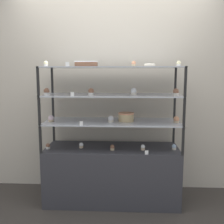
% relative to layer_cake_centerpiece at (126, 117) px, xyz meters
% --- Properties ---
extents(ground_plane, '(20.00, 20.00, 0.00)m').
position_rel_layer_cake_centerpiece_xyz_m(ground_plane, '(-0.16, -0.02, -1.00)').
color(ground_plane, '#38332D').
extents(back_wall, '(8.00, 0.05, 2.60)m').
position_rel_layer_cake_centerpiece_xyz_m(back_wall, '(-0.16, 0.40, 0.30)').
color(back_wall, beige).
rests_on(back_wall, ground_plane).
extents(display_base, '(1.52, 0.55, 0.64)m').
position_rel_layer_cake_centerpiece_xyz_m(display_base, '(-0.16, -0.02, -0.68)').
color(display_base, '#333338').
rests_on(display_base, ground_plane).
extents(display_riser_lower, '(1.52, 0.55, 0.31)m').
position_rel_layer_cake_centerpiece_xyz_m(display_riser_lower, '(-0.16, -0.02, -0.06)').
color(display_riser_lower, black).
rests_on(display_riser_lower, display_base).
extents(display_riser_middle, '(1.52, 0.55, 0.31)m').
position_rel_layer_cake_centerpiece_xyz_m(display_riser_middle, '(-0.16, -0.02, 0.24)').
color(display_riser_middle, black).
rests_on(display_riser_middle, display_riser_lower).
extents(display_riser_upper, '(1.52, 0.55, 0.31)m').
position_rel_layer_cake_centerpiece_xyz_m(display_riser_upper, '(-0.16, -0.02, 0.55)').
color(display_riser_upper, black).
rests_on(display_riser_upper, display_riser_middle).
extents(layer_cake_centerpiece, '(0.18, 0.18, 0.10)m').
position_rel_layer_cake_centerpiece_xyz_m(layer_cake_centerpiece, '(0.00, 0.00, 0.00)').
color(layer_cake_centerpiece, '#DBBC84').
rests_on(layer_cake_centerpiece, display_riser_lower).
extents(sheet_cake_frosted, '(0.24, 0.13, 0.06)m').
position_rel_layer_cake_centerpiece_xyz_m(sheet_cake_frosted, '(-0.44, -0.08, 0.59)').
color(sheet_cake_frosted, brown).
rests_on(sheet_cake_frosted, display_riser_upper).
extents(cupcake_0, '(0.05, 0.05, 0.06)m').
position_rel_layer_cake_centerpiece_xyz_m(cupcake_0, '(-0.88, -0.12, -0.32)').
color(cupcake_0, white).
rests_on(cupcake_0, display_base).
extents(cupcake_1, '(0.05, 0.05, 0.06)m').
position_rel_layer_cake_centerpiece_xyz_m(cupcake_1, '(-0.51, -0.06, -0.32)').
color(cupcake_1, '#CCB28C').
rests_on(cupcake_1, display_base).
extents(cupcake_2, '(0.05, 0.05, 0.06)m').
position_rel_layer_cake_centerpiece_xyz_m(cupcake_2, '(-0.15, -0.13, -0.32)').
color(cupcake_2, '#CCB28C').
rests_on(cupcake_2, display_base).
extents(cupcake_3, '(0.05, 0.05, 0.06)m').
position_rel_layer_cake_centerpiece_xyz_m(cupcake_3, '(0.19, -0.11, -0.32)').
color(cupcake_3, '#CCB28C').
rests_on(cupcake_3, display_base).
extents(cupcake_4, '(0.05, 0.05, 0.06)m').
position_rel_layer_cake_centerpiece_xyz_m(cupcake_4, '(0.54, -0.08, -0.32)').
color(cupcake_4, beige).
rests_on(cupcake_4, display_base).
extents(price_tag_0, '(0.04, 0.00, 0.04)m').
position_rel_layer_cake_centerpiece_xyz_m(price_tag_0, '(0.22, -0.28, -0.33)').
color(price_tag_0, white).
rests_on(price_tag_0, display_base).
extents(cupcake_5, '(0.06, 0.06, 0.07)m').
position_rel_layer_cake_centerpiece_xyz_m(cupcake_5, '(-0.85, -0.07, -0.02)').
color(cupcake_5, '#CCB28C').
rests_on(cupcake_5, display_riser_lower).
extents(cupcake_6, '(0.06, 0.06, 0.07)m').
position_rel_layer_cake_centerpiece_xyz_m(cupcake_6, '(-0.17, -0.07, -0.02)').
color(cupcake_6, beige).
rests_on(cupcake_6, display_riser_lower).
extents(cupcake_7, '(0.06, 0.06, 0.07)m').
position_rel_layer_cake_centerpiece_xyz_m(cupcake_7, '(0.55, -0.07, -0.02)').
color(cupcake_7, '#CCB28C').
rests_on(cupcake_7, display_riser_lower).
extents(price_tag_1, '(0.04, 0.00, 0.04)m').
position_rel_layer_cake_centerpiece_xyz_m(price_tag_1, '(-0.47, -0.28, -0.03)').
color(price_tag_1, white).
rests_on(price_tag_1, display_riser_lower).
extents(cupcake_8, '(0.06, 0.06, 0.08)m').
position_rel_layer_cake_centerpiece_xyz_m(cupcake_8, '(-0.87, -0.13, 0.29)').
color(cupcake_8, white).
rests_on(cupcake_8, display_riser_middle).
extents(cupcake_9, '(0.06, 0.06, 0.08)m').
position_rel_layer_cake_centerpiece_xyz_m(cupcake_9, '(-0.38, -0.13, 0.29)').
color(cupcake_9, white).
rests_on(cupcake_9, display_riser_middle).
extents(cupcake_10, '(0.06, 0.06, 0.08)m').
position_rel_layer_cake_centerpiece_xyz_m(cupcake_10, '(0.08, -0.07, 0.29)').
color(cupcake_10, beige).
rests_on(cupcake_10, display_riser_middle).
extents(cupcake_11, '(0.06, 0.06, 0.08)m').
position_rel_layer_cake_centerpiece_xyz_m(cupcake_11, '(0.53, -0.13, 0.29)').
color(cupcake_11, beige).
rests_on(cupcake_11, display_riser_middle).
extents(price_tag_2, '(0.04, 0.00, 0.04)m').
position_rel_layer_cake_centerpiece_xyz_m(price_tag_2, '(-0.56, -0.28, 0.28)').
color(price_tag_2, white).
rests_on(price_tag_2, display_riser_middle).
extents(cupcake_12, '(0.05, 0.05, 0.06)m').
position_rel_layer_cake_centerpiece_xyz_m(cupcake_12, '(-0.86, -0.15, 0.59)').
color(cupcake_12, white).
rests_on(cupcake_12, display_riser_upper).
extents(cupcake_13, '(0.05, 0.05, 0.06)m').
position_rel_layer_cake_centerpiece_xyz_m(cupcake_13, '(0.08, -0.11, 0.59)').
color(cupcake_13, '#CCB28C').
rests_on(cupcake_13, display_riser_upper).
extents(cupcake_14, '(0.05, 0.05, 0.06)m').
position_rel_layer_cake_centerpiece_xyz_m(cupcake_14, '(0.55, -0.11, 0.59)').
color(cupcake_14, white).
rests_on(cupcake_14, display_riser_upper).
extents(price_tag_3, '(0.04, 0.00, 0.04)m').
position_rel_layer_cake_centerpiece_xyz_m(price_tag_3, '(-0.60, -0.28, 0.58)').
color(price_tag_3, white).
rests_on(price_tag_3, display_riser_upper).
extents(donut_glazed, '(0.12, 0.12, 0.04)m').
position_rel_layer_cake_centerpiece_xyz_m(donut_glazed, '(0.26, 0.03, 0.58)').
color(donut_glazed, '#EFE5CC').
rests_on(donut_glazed, display_riser_upper).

